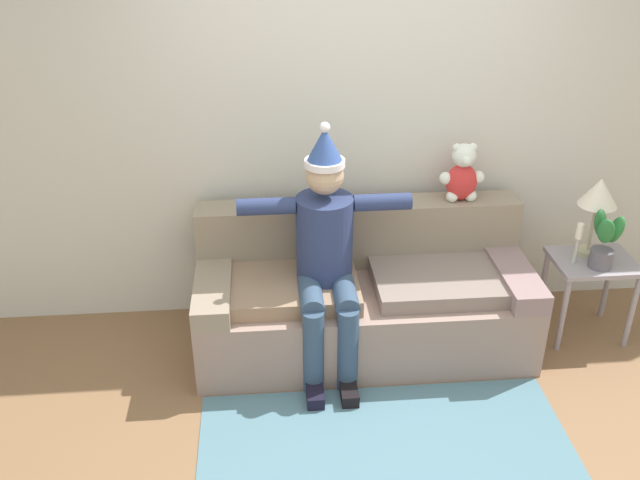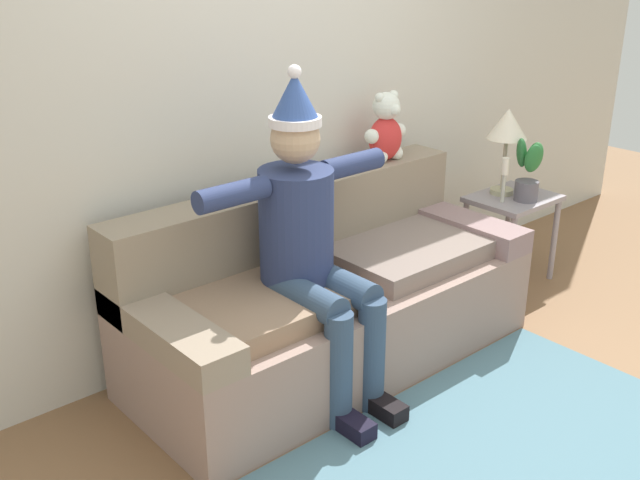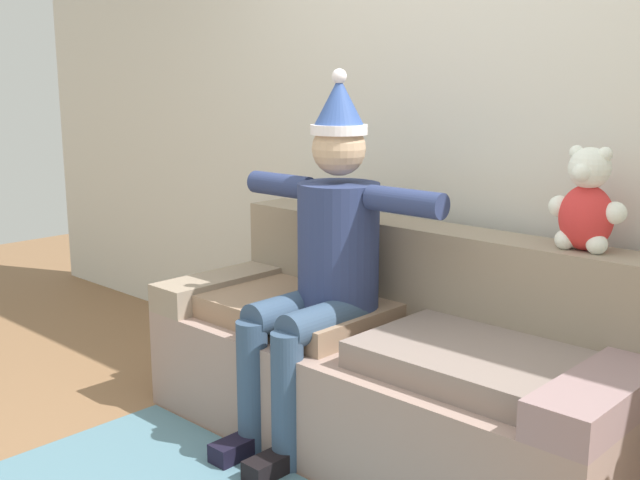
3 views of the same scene
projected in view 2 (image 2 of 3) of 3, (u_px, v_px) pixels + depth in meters
name	position (u px, v px, depth m)	size (l,w,h in m)	color
ground_plane	(489.00, 451.00, 3.19)	(10.00, 10.00, 0.00)	brown
back_wall	(260.00, 81.00, 3.77)	(7.00, 0.10, 2.70)	silver
couch	(327.00, 297.00, 3.79)	(2.08, 0.87, 0.87)	gray
person_seated	(310.00, 238.00, 3.36)	(1.02, 0.77, 1.53)	navy
teddy_bear	(386.00, 130.00, 4.11)	(0.29, 0.17, 0.38)	red
side_table	(512.00, 212.00, 4.62)	(0.51, 0.41, 0.56)	#999098
table_lamp	(507.00, 128.00, 4.48)	(0.24, 0.24, 0.53)	#B4B18B
potted_plant	(528.00, 171.00, 4.45)	(0.23, 0.20, 0.39)	#5E5A64
candle_tall	(505.00, 174.00, 4.41)	(0.04, 0.04, 0.27)	beige
area_rug	(489.00, 450.00, 3.19)	(2.01, 1.09, 0.01)	slate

